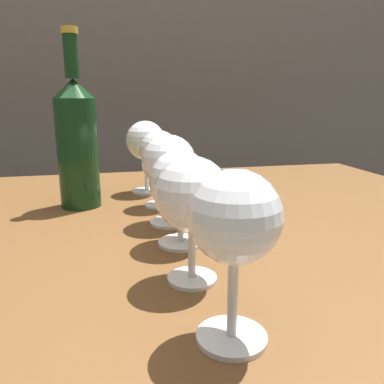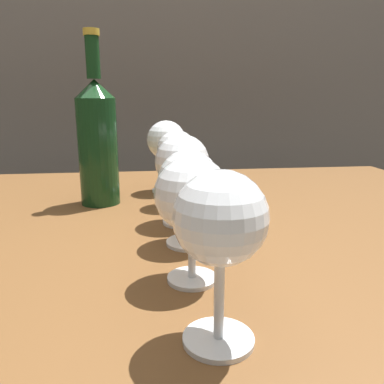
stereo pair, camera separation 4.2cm
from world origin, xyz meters
The scene contains 8 objects.
dining_table centered at (0.00, 0.00, 0.62)m, with size 1.27×0.92×0.71m.
wine_glass_cabernet centered at (0.00, -0.35, 0.81)m, with size 0.08×0.08×0.15m.
wine_glass_merlot centered at (-0.01, -0.23, 0.81)m, with size 0.08×0.08×0.15m.
wine_glass_port centered at (0.00, -0.12, 0.80)m, with size 0.09×0.09×0.14m.
wine_glass_pinot centered at (0.00, -0.02, 0.81)m, with size 0.09×0.09×0.15m.
wine_glass_amber centered at (0.00, 0.09, 0.81)m, with size 0.08×0.08×0.15m.
wine_glass_white centered at (-0.01, 0.21, 0.82)m, with size 0.08×0.08×0.16m.
wine_bottle centered at (-0.15, 0.13, 0.83)m, with size 0.08×0.08×0.33m.
Camera 1 is at (-0.10, -0.63, 0.91)m, focal length 35.94 mm.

